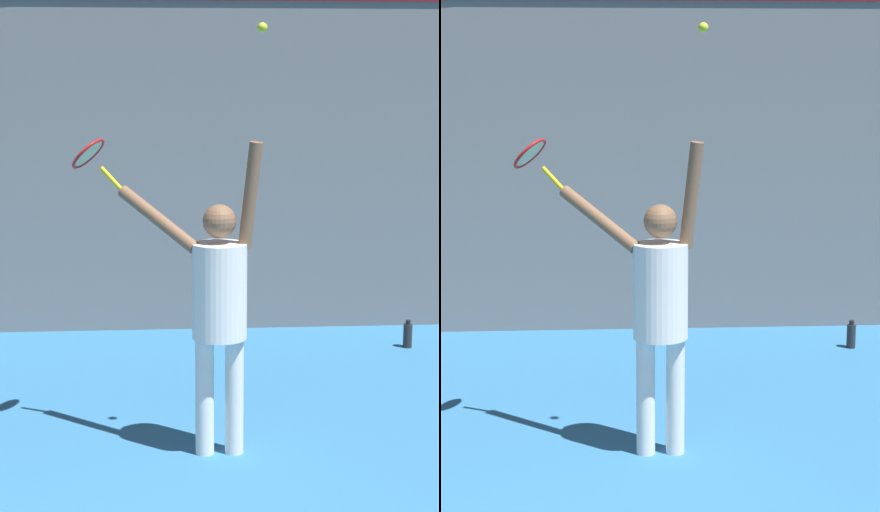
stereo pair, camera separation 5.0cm
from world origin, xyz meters
TOP-DOWN VIEW (x-y plane):
  - back_wall at (0.00, 6.47)m, footprint 18.00×0.10m
  - tennis_player at (0.57, 3.14)m, footprint 1.00×0.64m
  - tennis_racket at (-0.31, 3.62)m, footprint 0.42×0.36m
  - tennis_ball at (0.84, 3.04)m, footprint 0.07×0.07m
  - water_bottle at (2.59, 5.60)m, footprint 0.09×0.09m

SIDE VIEW (x-z plane):
  - water_bottle at x=2.59m, z-range -0.01..0.26m
  - tennis_player at x=0.57m, z-range 0.01..2.20m
  - tennis_racket at x=-0.31m, z-range 1.86..2.24m
  - back_wall at x=0.00m, z-range 0.00..5.00m
  - tennis_ball at x=0.84m, z-range 2.87..2.94m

